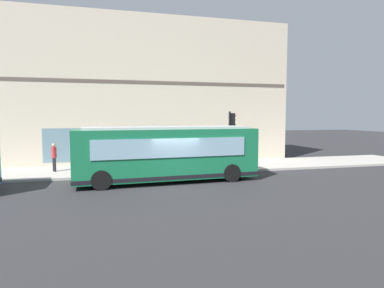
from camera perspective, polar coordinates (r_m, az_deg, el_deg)
name	(u,v)px	position (r m, az deg, el deg)	size (l,w,h in m)	color
ground	(174,184)	(18.16, -3.03, -6.83)	(120.00, 120.00, 0.00)	#2D2D30
sidewalk_curb	(159,168)	(23.05, -5.63, -4.17)	(4.94, 40.00, 0.15)	#B2ADA3
building_corner	(147,93)	(28.56, -7.61, 8.58)	(6.67, 22.12, 11.16)	beige
city_bus_nearside	(167,154)	(18.63, -4.35, -1.70)	(3.01, 10.15, 3.07)	#197247
traffic_light_near_corner	(231,129)	(21.97, 6.72, 2.52)	(0.32, 0.49, 3.80)	black
fire_hydrant	(194,160)	(23.96, 0.41, -2.76)	(0.35, 0.35, 0.74)	yellow
pedestrian_near_hydrant	(168,150)	(24.39, -4.09, -1.10)	(0.32, 0.32, 1.75)	#3359A5
pedestrian_walking_along_curb	(54,155)	(22.86, -22.45, -1.78)	(0.32, 0.32, 1.79)	black
pedestrian_by_light_pole	(218,150)	(24.77, 4.39, -0.95)	(0.32, 0.32, 1.79)	silver
newspaper_vending_box	(116,163)	(22.43, -12.85, -3.16)	(0.44, 0.43, 0.90)	#BF3F19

